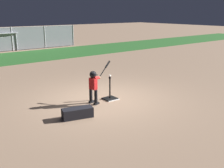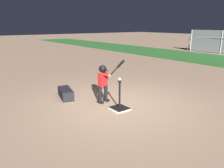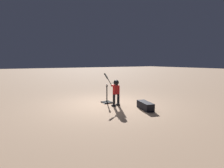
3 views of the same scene
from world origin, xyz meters
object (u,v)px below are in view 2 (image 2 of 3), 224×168
Objects in this scene: bleachers_far_right at (213,44)px; batting_tee at (120,105)px; baseball at (120,79)px; batter_child at (104,79)px; equipment_bag at (66,93)px.

batting_tee is at bearing -69.74° from bleachers_far_right.
bleachers_far_right reaches higher than baseball.
baseball is 0.02× the size of bleachers_far_right.
bleachers_far_right is at bearing 110.26° from baseball.
baseball is (0.65, 0.03, 0.12)m from batter_child.
bleachers_far_right is 4.15× the size of equipment_bag.
batter_child is at bearing -72.10° from bleachers_far_right.
equipment_bag is at bearing -146.36° from batter_child.
batter_child is (-0.65, -0.03, 0.57)m from batting_tee.
batting_tee is 1.81m from equipment_bag.
equipment_bag is at bearing -156.92° from batting_tee.
equipment_bag is (-1.02, -0.68, -0.54)m from batter_child.
batting_tee is 0.91× the size of equipment_bag.
batter_child reaches higher than bleachers_far_right.
baseball is at bearing 37.41° from equipment_bag.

